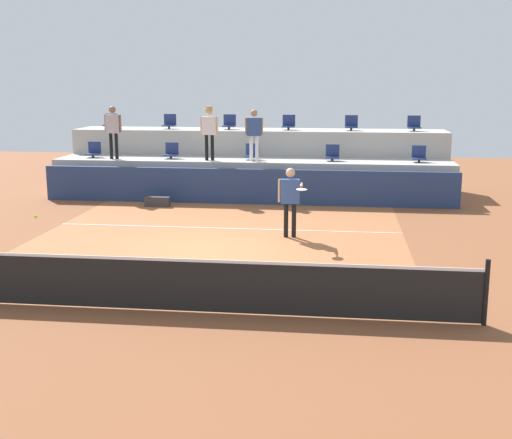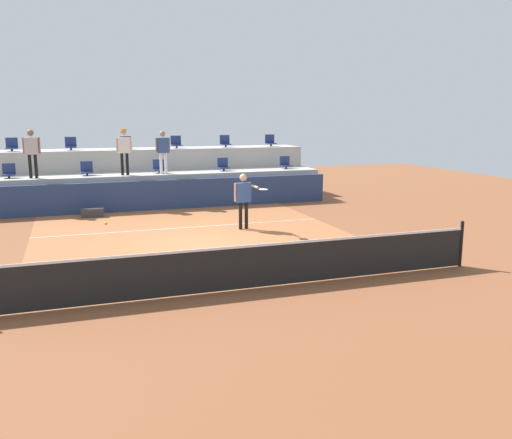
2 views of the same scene
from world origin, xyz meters
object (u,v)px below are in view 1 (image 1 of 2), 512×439
stadium_chair_lower_far_left (94,151)px  tennis_ball (36,217)px  stadium_chair_lower_left (171,152)px  stadium_chair_upper_far_left (111,122)px  spectator_in_white (113,127)px  stadium_chair_lower_right (332,154)px  stadium_chair_lower_far_right (419,155)px  stadium_chair_upper_left (170,123)px  stadium_chair_upper_mid_left (229,123)px  spectator_leaning_on_rail (254,130)px  stadium_chair_lower_center (252,153)px  spectator_with_hat (209,127)px  stadium_chair_upper_right (351,124)px  stadium_chair_upper_far_right (414,125)px  equipment_bag (158,202)px  stadium_chair_upper_mid_right (289,124)px  tennis_player (291,195)px

stadium_chair_lower_far_left → tennis_ball: 10.50m
stadium_chair_lower_left → stadium_chair_upper_far_left: (-2.68, 1.80, 0.85)m
spectator_in_white → stadium_chair_lower_right: bearing=3.1°
stadium_chair_lower_right → stadium_chair_lower_far_right: size_ratio=1.00×
stadium_chair_upper_left → stadium_chair_upper_mid_left: same height
spectator_leaning_on_rail → stadium_chair_lower_left: bearing=172.2°
stadium_chair_lower_right → stadium_chair_lower_center: bearing=180.0°
stadium_chair_lower_center → stadium_chair_upper_left: size_ratio=1.00×
stadium_chair_lower_center → spectator_with_hat: size_ratio=0.30×
stadium_chair_upper_right → stadium_chair_upper_far_left: bearing=180.0°
stadium_chair_upper_left → stadium_chair_upper_far_right: same height
stadium_chair_lower_left → stadium_chair_lower_far_right: (8.05, 0.00, 0.00)m
stadium_chair_lower_right → tennis_ball: 11.44m
stadium_chair_lower_far_left → stadium_chair_lower_right: bearing=0.0°
equipment_bag → stadium_chair_lower_right: bearing=20.6°
stadium_chair_upper_left → stadium_chair_lower_far_right: bearing=-11.9°
tennis_ball → stadium_chair_lower_far_right: bearing=51.6°
stadium_chair_upper_far_right → equipment_bag: stadium_chair_upper_far_right is taller
stadium_chair_lower_center → stadium_chair_upper_left: (-3.21, 1.80, 0.85)m
stadium_chair_upper_mid_right → tennis_ball: 12.55m
stadium_chair_lower_right → spectator_in_white: 7.21m
stadium_chair_lower_center → tennis_ball: stadium_chair_lower_center is taller
spectator_leaning_on_rail → equipment_bag: size_ratio=2.16×
stadium_chair_lower_right → tennis_ball: bearing=-117.6°
stadium_chair_upper_far_left → stadium_chair_upper_left: same height
stadium_chair_upper_far_left → tennis_ball: 12.29m
stadium_chair_lower_center → stadium_chair_upper_mid_right: (1.05, 1.80, 0.85)m
stadium_chair_upper_mid_left → tennis_ball: size_ratio=7.65×
stadium_chair_lower_center → spectator_in_white: bearing=-175.2°
spectator_in_white → tennis_ball: spectator_in_white is taller
stadium_chair_upper_left → stadium_chair_upper_right: 6.43m
stadium_chair_upper_far_left → stadium_chair_upper_mid_right: (6.43, 0.00, 0.00)m
stadium_chair_lower_right → stadium_chair_upper_right: stadium_chair_upper_right is taller
stadium_chair_lower_far_left → stadium_chair_lower_center: bearing=0.0°
stadium_chair_upper_far_right → spectator_leaning_on_rail: size_ratio=0.32×
spectator_in_white → stadium_chair_upper_far_right: bearing=12.5°
stadium_chair_upper_mid_right → spectator_with_hat: size_ratio=0.30×
stadium_chair_lower_center → stadium_chair_upper_far_right: 5.69m
stadium_chair_lower_right → tennis_ball: stadium_chair_lower_right is taller
stadium_chair_lower_right → spectator_with_hat: (-3.95, -0.38, 0.85)m
stadium_chair_lower_far_left → stadium_chair_upper_mid_left: stadium_chair_upper_mid_left is taller
spectator_in_white → spectator_leaning_on_rail: (4.66, -0.00, -0.06)m
stadium_chair_upper_mid_left → stadium_chair_upper_mid_right: same height
stadium_chair_upper_mid_right → tennis_ball: bearing=-107.4°
stadium_chair_upper_mid_right → stadium_chair_upper_left: bearing=180.0°
stadium_chair_lower_far_left → stadium_chair_lower_center: (5.39, 0.00, 0.00)m
spectator_in_white → tennis_player: bearing=-40.1°
stadium_chair_lower_right → stadium_chair_upper_left: 6.15m
spectator_in_white → equipment_bag: bearing=-40.6°
equipment_bag → stadium_chair_lower_left: bearing=91.1°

